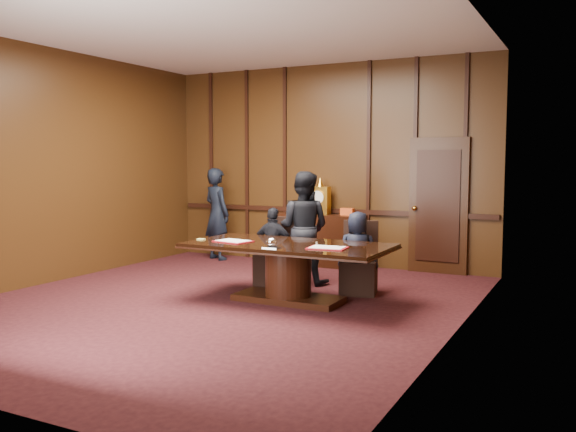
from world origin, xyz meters
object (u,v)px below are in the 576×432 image
Objects in this scene: signatory_left at (274,247)px; witness_right at (303,228)px; sideboard at (320,238)px; conference_table at (288,263)px; witness_left at (217,214)px; signatory_right at (358,253)px.

witness_right is at bearing -137.53° from signatory_left.
witness_right reaches higher than sideboard.
conference_table is at bearing 123.05° from signatory_left.
witness_left is (-1.97, -0.25, 0.36)m from sideboard.
signatory_right is (0.65, 0.80, 0.06)m from conference_table.
conference_table is 1.03m from signatory_right.
witness_left is 1.01× the size of witness_right.
witness_left is (-2.73, 2.45, 0.34)m from conference_table.
sideboard is 2.81m from conference_table.
signatory_left is at bearing -86.71° from sideboard.
signatory_left reaches higher than conference_table.
signatory_left is 0.68× the size of witness_left.
signatory_right is at bearing 154.43° from witness_right.
signatory_right reaches higher than conference_table.
signatory_left is at bearing -13.51° from signatory_right.
conference_table is 1.03m from signatory_left.
signatory_right is 3.78m from witness_left.
witness_right reaches higher than signatory_right.
signatory_left is at bearing 42.45° from witness_right.
witness_left reaches higher than sideboard.
witness_left is at bearing -39.53° from signatory_right.
witness_left reaches higher than witness_right.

